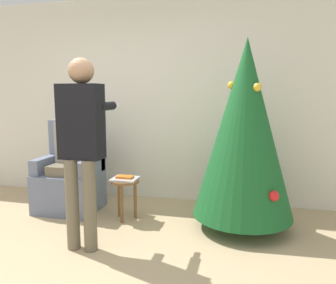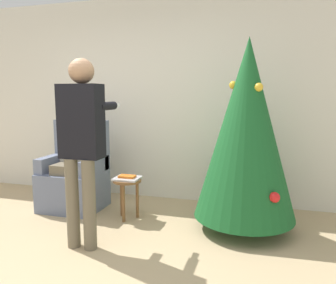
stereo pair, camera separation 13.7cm
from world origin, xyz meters
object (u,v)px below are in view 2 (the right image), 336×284
christmas_tree (246,130)px  side_stool (127,187)px  person_standing (82,136)px  person_seated (73,152)px  armchair (75,178)px

christmas_tree → side_stool: 1.48m
person_standing → side_stool: size_ratio=3.75×
christmas_tree → person_seated: 2.12m
armchair → person_standing: 1.31m
armchair → side_stool: size_ratio=2.36×
armchair → person_seated: person_seated is taller
christmas_tree → side_stool: christmas_tree is taller
armchair → side_stool: armchair is taller
person_standing → side_stool: person_standing is taller
person_seated → side_stool: (0.78, -0.14, -0.35)m
armchair → person_seated: size_ratio=0.85×
armchair → side_stool: 0.80m
armchair → side_stool: (0.78, -0.17, -0.01)m
person_seated → person_standing: size_ratio=0.74×
christmas_tree → person_seated: christmas_tree is taller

